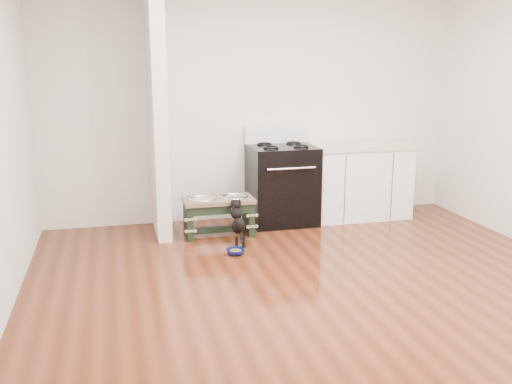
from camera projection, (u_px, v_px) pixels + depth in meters
name	position (u px, v px, depth m)	size (l,w,h in m)	color
ground	(327.00, 295.00, 4.74)	(5.00, 5.00, 0.00)	#4A1E0D
room_shell	(333.00, 98.00, 4.36)	(5.00, 5.00, 5.00)	silver
partition_wall	(158.00, 112.00, 6.13)	(0.15, 0.80, 2.70)	silver
oven_range	(282.00, 183.00, 6.72)	(0.76, 0.69, 1.14)	black
cabinet_run	(358.00, 181.00, 6.98)	(1.24, 0.64, 0.91)	white
dog_feeder	(219.00, 209.00, 6.26)	(0.77, 0.41, 0.44)	black
puppy	(238.00, 221.00, 5.97)	(0.13, 0.40, 0.47)	black
floor_bowl	(236.00, 252.00, 5.70)	(0.21, 0.21, 0.06)	#0B1151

